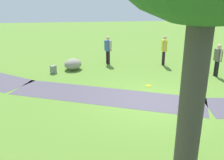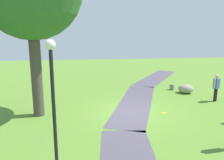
{
  "view_description": "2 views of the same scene",
  "coord_description": "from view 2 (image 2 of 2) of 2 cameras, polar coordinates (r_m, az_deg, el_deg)",
  "views": [
    {
      "loc": [
        2.39,
        9.15,
        4.32
      ],
      "look_at": [
        1.62,
        1.42,
        1.5
      ],
      "focal_mm": 42.06,
      "sensor_mm": 36.0,
      "label": 1
    },
    {
      "loc": [
        -10.37,
        2.34,
        3.91
      ],
      "look_at": [
        1.63,
        0.64,
        1.37
      ],
      "focal_mm": 35.34,
      "sensor_mm": 36.0,
      "label": 2
    }
  ],
  "objects": [
    {
      "name": "ground_plane",
      "position": [
        11.32,
        4.4,
        -8.38
      ],
      "size": [
        48.0,
        48.0,
        0.0
      ],
      "primitive_type": "plane",
      "color": "#5A842F"
    },
    {
      "name": "footpath_segment_mid",
      "position": [
        13.02,
        6.14,
        -5.67
      ],
      "size": [
        8.11,
        4.57,
        0.01
      ],
      "color": "#4D4755",
      "rests_on": "ground"
    },
    {
      "name": "footpath_segment_far",
      "position": [
        20.6,
        11.49,
        0.68
      ],
      "size": [
        7.59,
        6.06,
        0.01
      ],
      "color": "#4D4755",
      "rests_on": "ground"
    },
    {
      "name": "lamp_post",
      "position": [
        6.13,
        -15.02,
        -3.59
      ],
      "size": [
        0.28,
        0.28,
        3.78
      ],
      "color": "black",
      "rests_on": "ground"
    },
    {
      "name": "lawn_boulder",
      "position": [
        15.6,
        18.52,
        -2.16
      ],
      "size": [
        1.3,
        1.31,
        0.59
      ],
      "color": "gray",
      "rests_on": "ground"
    },
    {
      "name": "passerby_on_path",
      "position": [
        14.24,
        25.36,
        -1.4
      ],
      "size": [
        0.39,
        0.46,
        1.61
      ],
      "color": "black",
      "rests_on": "ground"
    },
    {
      "name": "backpack_by_boulder",
      "position": [
        16.28,
        15.26,
        -1.77
      ],
      "size": [
        0.35,
        0.35,
        0.4
      ],
      "color": "gray",
      "rests_on": "ground"
    },
    {
      "name": "frisbee_on_grass",
      "position": [
        11.49,
        13.32,
        -8.33
      ],
      "size": [
        0.22,
        0.22,
        0.02
      ],
      "color": "yellow",
      "rests_on": "ground"
    }
  ]
}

